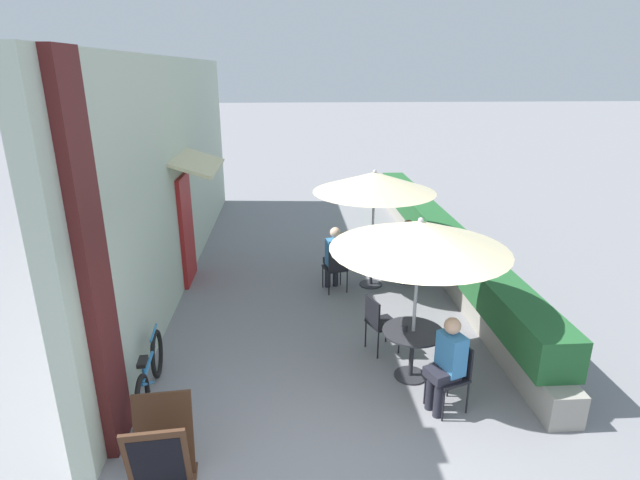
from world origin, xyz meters
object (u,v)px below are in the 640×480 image
object	(u,v)px
cafe_chair_near_left	(453,371)
patio_umbrella_mid	(374,182)
patio_umbrella_near	(420,235)
coffee_cup_near	(405,328)
patio_table_near	(412,343)
cafe_chair_near_right	(379,320)
cafe_chair_mid_right	(405,254)
bicycle_leaning	(150,375)
seated_patron_mid_left	(334,256)
cafe_chair_mid_left	(336,266)
menu_board	(161,449)
patio_table_mid	(372,260)
seated_patron_near_left	(447,361)
seated_patron_mid_right	(408,248)

from	to	relation	value
cafe_chair_near_left	patio_umbrella_mid	distance (m)	4.05
patio_umbrella_near	coffee_cup_near	size ratio (longest dim) A/B	25.22
patio_table_near	cafe_chair_near_right	xyz separation A→B (m)	(-0.34, 0.67, -0.01)
patio_umbrella_mid	cafe_chair_mid_right	world-z (taller)	patio_umbrella_mid
bicycle_leaning	patio_umbrella_near	bearing A→B (deg)	-0.43
cafe_chair_near_left	seated_patron_mid_left	size ratio (longest dim) A/B	0.70
cafe_chair_near_right	cafe_chair_near_left	bearing A→B (deg)	5.84
cafe_chair_mid_left	cafe_chair_mid_right	distance (m)	1.50
cafe_chair_near_left	menu_board	xyz separation A→B (m)	(-3.26, -1.03, -0.08)
cafe_chair_mid_right	cafe_chair_mid_left	bearing A→B (deg)	5.84
patio_umbrella_mid	cafe_chair_mid_left	world-z (taller)	patio_umbrella_mid
patio_table_near	cafe_chair_near_left	bearing A→B (deg)	-63.23
patio_umbrella_near	patio_table_mid	xyz separation A→B (m)	(-0.05, 3.06, -1.52)
cafe_chair_near_right	menu_board	xyz separation A→B (m)	(-2.58, -2.37, -0.08)
cafe_chair_near_left	patio_table_mid	xyz separation A→B (m)	(-0.39, 3.74, 0.01)
patio_umbrella_near	patio_table_mid	size ratio (longest dim) A/B	2.79
cafe_chair_mid_right	coffee_cup_near	bearing A→B (deg)	62.48
patio_umbrella_near	cafe_chair_mid_left	bearing A→B (deg)	105.03
seated_patron_near_left	seated_patron_mid_left	distance (m)	3.76
seated_patron_near_left	cafe_chair_near_right	size ratio (longest dim) A/B	1.44
coffee_cup_near	seated_patron_mid_left	size ratio (longest dim) A/B	0.07
cafe_chair_near_left	seated_patron_near_left	bearing A→B (deg)	90.00
patio_umbrella_near	cafe_chair_near_right	bearing A→B (deg)	116.77
cafe_chair_mid_left	cafe_chair_near_right	bearing A→B (deg)	-93.55
cafe_chair_mid_left	bicycle_leaning	distance (m)	4.06
seated_patron_near_left	seated_patron_mid_right	world-z (taller)	same
patio_umbrella_mid	patio_table_near	bearing A→B (deg)	-89.10
patio_umbrella_near	patio_table_mid	bearing A→B (deg)	90.90
coffee_cup_near	patio_table_mid	xyz separation A→B (m)	(0.06, 3.06, -0.23)
patio_table_near	seated_patron_mid_left	distance (m)	3.02
cafe_chair_near_left	cafe_chair_mid_left	bearing A→B (deg)	-3.49
seated_patron_mid_left	patio_umbrella_mid	bearing A→B (deg)	-2.71
patio_table_near	patio_umbrella_mid	xyz separation A→B (m)	(-0.05, 3.06, 1.52)
patio_umbrella_mid	menu_board	world-z (taller)	patio_umbrella_mid
patio_umbrella_mid	seated_patron_mid_left	world-z (taller)	patio_umbrella_mid
cafe_chair_near_left	cafe_chair_mid_right	xyz separation A→B (m)	(0.32, 4.00, 0.00)
patio_umbrella_near	coffee_cup_near	world-z (taller)	patio_umbrella_near
cafe_chair_near_right	cafe_chair_mid_right	xyz separation A→B (m)	(0.99, 2.66, 0.00)
coffee_cup_near	patio_umbrella_mid	bearing A→B (deg)	88.88
patio_table_mid	bicycle_leaning	size ratio (longest dim) A/B	0.48
cafe_chair_mid_left	seated_patron_mid_right	bearing A→B (deg)	1.57
cafe_chair_mid_left	cafe_chair_mid_right	xyz separation A→B (m)	(1.41, 0.52, 0.00)
cafe_chair_mid_right	patio_table_near	bearing A→B (deg)	64.30
cafe_chair_mid_right	seated_patron_near_left	bearing A→B (deg)	69.49
cafe_chair_mid_left	patio_umbrella_mid	bearing A→B (deg)	5.84
cafe_chair_near_right	patio_table_mid	bearing A→B (deg)	152.17
patio_umbrella_near	cafe_chair_mid_right	bearing A→B (deg)	78.84
seated_patron_mid_left	menu_board	size ratio (longest dim) A/B	1.40
bicycle_leaning	menu_board	xyz separation A→B (m)	(0.48, -1.43, 0.10)
cafe_chair_near_left	seated_patron_near_left	distance (m)	0.20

